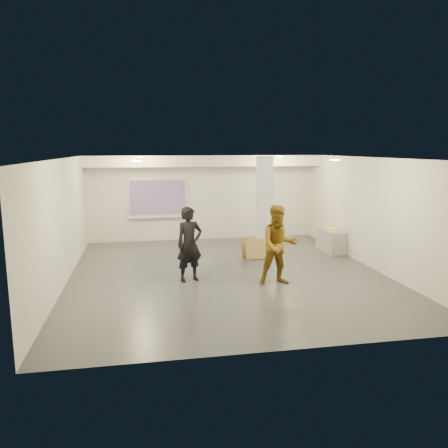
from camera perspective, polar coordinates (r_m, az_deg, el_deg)
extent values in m
cube|color=#37393F|center=(11.51, 0.37, -6.48)|extent=(8.00, 9.00, 0.01)
cube|color=white|center=(11.04, 0.38, 8.63)|extent=(8.00, 9.00, 0.01)
cube|color=silver|center=(15.58, -2.77, 3.46)|extent=(8.00, 0.01, 3.00)
cube|color=silver|center=(6.90, 7.50, -4.86)|extent=(8.00, 0.01, 3.00)
cube|color=silver|center=(11.14, -20.26, 0.27)|extent=(0.01, 9.00, 3.00)
cube|color=silver|center=(12.56, 18.61, 1.39)|extent=(0.01, 9.00, 3.00)
cube|color=silver|center=(14.94, -2.52, 8.27)|extent=(8.00, 1.10, 0.36)
cylinder|color=#F1C890|center=(13.34, -11.13, 8.58)|extent=(0.22, 0.22, 0.02)
cylinder|color=#F1C890|center=(14.01, 7.38, 8.74)|extent=(0.22, 0.22, 0.02)
cylinder|color=#F1C890|center=(9.34, -11.31, 8.08)|extent=(0.22, 0.22, 0.02)
cylinder|color=#F1C890|center=(10.28, 14.28, 8.12)|extent=(0.22, 0.22, 0.02)
cylinder|color=silver|center=(13.25, 5.28, 2.30)|extent=(0.52, 0.52, 3.00)
cube|color=silver|center=(15.40, -8.67, 3.47)|extent=(2.10, 0.06, 1.40)
cube|color=blue|center=(15.35, -8.66, 3.46)|extent=(1.90, 0.01, 1.20)
cube|color=silver|center=(15.43, -8.59, 0.87)|extent=(2.10, 0.08, 0.04)
cube|color=gray|center=(14.25, 13.78, -2.09)|extent=(0.53, 1.22, 0.71)
cube|color=#F8FF17|center=(14.17, 14.02, -0.63)|extent=(0.34, 0.40, 0.03)
cube|color=olive|center=(13.27, 3.32, -2.94)|extent=(0.59, 0.35, 0.60)
cube|color=olive|center=(12.92, 4.06, -3.30)|extent=(0.55, 0.21, 0.60)
imported|color=black|center=(10.71, -4.53, -2.66)|extent=(0.78, 0.64, 1.85)
imported|color=#865D15|center=(10.50, 7.15, -2.76)|extent=(0.96, 0.77, 1.92)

